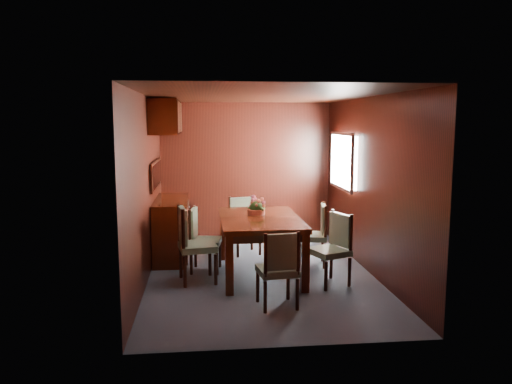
{
  "coord_description": "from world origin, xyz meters",
  "views": [
    {
      "loc": [
        -0.76,
        -6.55,
        2.06
      ],
      "look_at": [
        0.0,
        0.58,
        1.05
      ],
      "focal_mm": 35.0,
      "sensor_mm": 36.0,
      "label": 1
    }
  ],
  "objects": [
    {
      "name": "chair_right_far",
      "position": [
        0.85,
        0.35,
        0.5
      ],
      "size": [
        0.48,
        0.49,
        0.9
      ],
      "rotation": [
        0.0,
        0.0,
        1.4
      ],
      "color": "black",
      "rests_on": "ground"
    },
    {
      "name": "flower_centerpiece",
      "position": [
        -0.04,
        0.18,
        0.92
      ],
      "size": [
        0.26,
        0.26,
        0.26
      ],
      "color": "#A64B32",
      "rests_on": "dining_table"
    },
    {
      "name": "sideboard",
      "position": [
        -1.25,
        1.0,
        0.45
      ],
      "size": [
        0.48,
        1.4,
        0.9
      ],
      "primitive_type": "cube",
      "color": "#381207",
      "rests_on": "ground"
    },
    {
      "name": "chair_foot",
      "position": [
        -0.14,
        1.16,
        0.49
      ],
      "size": [
        0.52,
        0.5,
        0.89
      ],
      "rotation": [
        0.0,
        0.0,
        3.42
      ],
      "color": "black",
      "rests_on": "ground"
    },
    {
      "name": "ground",
      "position": [
        0.0,
        0.0,
        0.0
      ],
      "size": [
        4.5,
        4.5,
        0.0
      ],
      "primitive_type": "plane",
      "color": "#404957",
      "rests_on": "ground"
    },
    {
      "name": "chair_left_far",
      "position": [
        -0.81,
        0.23,
        0.5
      ],
      "size": [
        0.46,
        0.48,
        0.89
      ],
      "rotation": [
        0.0,
        0.0,
        -1.72
      ],
      "color": "black",
      "rests_on": "ground"
    },
    {
      "name": "chair_right_near",
      "position": [
        0.88,
        -0.51,
        0.51
      ],
      "size": [
        0.55,
        0.56,
        0.92
      ],
      "rotation": [
        0.0,
        0.0,
        1.95
      ],
      "color": "black",
      "rests_on": "ground"
    },
    {
      "name": "dining_table",
      "position": [
        -0.01,
        -0.01,
        0.68
      ],
      "size": [
        1.07,
        1.7,
        0.79
      ],
      "rotation": [
        0.0,
        0.0,
        0.01
      ],
      "color": "#381207",
      "rests_on": "ground"
    },
    {
      "name": "chair_head",
      "position": [
        0.06,
        -1.28,
        0.49
      ],
      "size": [
        0.47,
        0.45,
        0.89
      ],
      "rotation": [
        0.0,
        0.0,
        0.13
      ],
      "color": "black",
      "rests_on": "ground"
    },
    {
      "name": "room_shell",
      "position": [
        -0.1,
        0.33,
        1.63
      ],
      "size": [
        3.06,
        4.52,
        2.41
      ],
      "color": "black",
      "rests_on": "ground"
    },
    {
      "name": "chair_left_near",
      "position": [
        -0.92,
        -0.25,
        0.55
      ],
      "size": [
        0.52,
        0.54,
        1.0
      ],
      "rotation": [
        0.0,
        0.0,
        -1.41
      ],
      "color": "black",
      "rests_on": "ground"
    }
  ]
}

